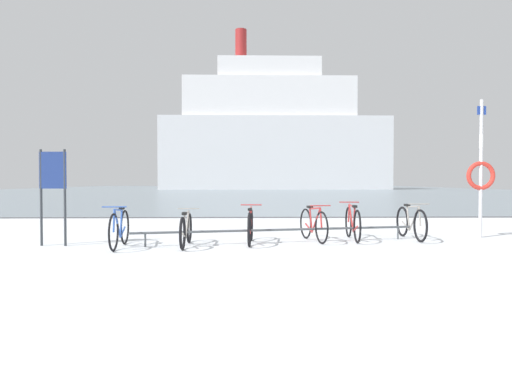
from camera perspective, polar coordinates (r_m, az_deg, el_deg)
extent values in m
cube|color=silver|center=(5.80, 7.48, -12.22)|extent=(80.00, 22.00, 0.08)
cube|color=gray|center=(71.59, -0.56, 0.28)|extent=(80.00, 110.00, 0.08)
cube|color=#47474C|center=(16.65, 1.72, -3.25)|extent=(80.00, 0.50, 0.05)
cylinder|color=#4C5156|center=(9.84, 2.93, -4.71)|extent=(6.09, 1.27, 0.05)
cylinder|color=#4C5156|center=(9.50, -13.60, -5.82)|extent=(0.04, 0.04, 0.28)
cylinder|color=#4C5156|center=(10.93, 17.22, -4.90)|extent=(0.04, 0.04, 0.28)
torus|color=black|center=(9.05, -17.29, -4.80)|extent=(0.07, 0.72, 0.72)
torus|color=black|center=(9.98, -16.00, -4.22)|extent=(0.07, 0.72, 0.72)
cylinder|color=#3359B2|center=(9.34, -16.85, -3.80)|extent=(0.06, 0.51, 0.61)
cylinder|color=#3359B2|center=(9.64, -16.42, -3.79)|extent=(0.04, 0.18, 0.54)
cylinder|color=#3359B2|center=(9.39, -16.76, -2.13)|extent=(0.06, 0.63, 0.09)
cylinder|color=#3359B2|center=(9.79, -16.25, -4.81)|extent=(0.05, 0.42, 0.20)
cylinder|color=#3359B2|center=(9.06, -17.25, -3.45)|extent=(0.04, 0.11, 0.43)
cube|color=black|center=(9.69, -16.34, -1.94)|extent=(0.09, 0.20, 0.05)
cylinder|color=#3359B2|center=(9.08, -17.21, -1.78)|extent=(0.46, 0.04, 0.02)
torus|color=black|center=(9.93, -8.31, -4.44)|extent=(0.06, 0.64, 0.64)
torus|color=black|center=(8.90, -9.12, -5.11)|extent=(0.06, 0.64, 0.64)
cylinder|color=gray|center=(9.58, -8.56, -3.98)|extent=(0.04, 0.55, 0.54)
cylinder|color=gray|center=(9.25, -8.82, -4.31)|extent=(0.04, 0.19, 0.48)
cylinder|color=gray|center=(9.49, -8.62, -2.62)|extent=(0.04, 0.68, 0.08)
cylinder|color=gray|center=(9.13, -8.93, -5.40)|extent=(0.04, 0.45, 0.18)
cylinder|color=gray|center=(9.87, -8.35, -3.40)|extent=(0.04, 0.11, 0.37)
cube|color=black|center=(9.15, -8.89, -2.65)|extent=(0.08, 0.20, 0.05)
cylinder|color=gray|center=(9.82, -8.38, -2.06)|extent=(0.46, 0.03, 0.02)
torus|color=black|center=(10.19, -0.59, -4.12)|extent=(0.09, 0.70, 0.70)
torus|color=black|center=(9.21, -0.83, -4.70)|extent=(0.09, 0.70, 0.70)
cylinder|color=#B22D2D|center=(9.86, -0.66, -3.59)|extent=(0.06, 0.52, 0.58)
cylinder|color=#B22D2D|center=(9.54, -0.74, -3.90)|extent=(0.05, 0.18, 0.52)
cylinder|color=#B22D2D|center=(9.77, -0.68, -2.14)|extent=(0.07, 0.64, 0.08)
cylinder|color=#B22D2D|center=(9.43, -0.78, -5.04)|extent=(0.06, 0.43, 0.19)
cylinder|color=#B22D2D|center=(10.13, -0.60, -3.01)|extent=(0.04, 0.11, 0.41)
cube|color=black|center=(9.45, -0.76, -2.16)|extent=(0.09, 0.20, 0.05)
cylinder|color=#B22D2D|center=(10.08, -0.61, -1.61)|extent=(0.46, 0.05, 0.02)
torus|color=black|center=(9.73, 8.15, -4.41)|extent=(0.19, 0.68, 0.69)
torus|color=black|center=(10.61, 6.19, -3.92)|extent=(0.19, 0.68, 0.69)
cylinder|color=#B22D2D|center=(10.00, 7.48, -3.52)|extent=(0.15, 0.50, 0.59)
cylinder|color=#B22D2D|center=(10.29, 6.84, -3.52)|extent=(0.07, 0.18, 0.52)
cylinder|color=#B22D2D|center=(10.05, 7.33, -2.03)|extent=(0.17, 0.61, 0.08)
cylinder|color=#B22D2D|center=(10.43, 6.58, -4.44)|extent=(0.13, 0.42, 0.19)
cylinder|color=#B22D2D|center=(9.74, 8.08, -3.20)|extent=(0.06, 0.11, 0.41)
cube|color=black|center=(10.34, 6.70, -1.85)|extent=(0.12, 0.21, 0.05)
cylinder|color=#B22D2D|center=(9.76, 8.00, -1.69)|extent=(0.45, 0.13, 0.02)
torus|color=black|center=(11.03, 11.42, -3.67)|extent=(0.08, 0.72, 0.72)
torus|color=black|center=(9.99, 12.47, -4.20)|extent=(0.08, 0.72, 0.72)
cylinder|color=#B22D2D|center=(10.68, 11.74, -3.14)|extent=(0.06, 0.56, 0.61)
cylinder|color=#B22D2D|center=(10.35, 12.08, -3.42)|extent=(0.05, 0.20, 0.54)
cylinder|color=#B22D2D|center=(10.59, 11.83, -1.73)|extent=(0.07, 0.69, 0.09)
cylinder|color=#B22D2D|center=(10.22, 12.23, -4.53)|extent=(0.06, 0.47, 0.20)
cylinder|color=#B22D2D|center=(10.98, 11.46, -2.59)|extent=(0.04, 0.12, 0.43)
cube|color=black|center=(10.25, 12.17, -1.76)|extent=(0.09, 0.20, 0.05)
cylinder|color=#B22D2D|center=(10.92, 11.50, -1.24)|extent=(0.46, 0.05, 0.02)
torus|color=black|center=(10.51, 19.76, -3.98)|extent=(0.07, 0.72, 0.71)
torus|color=black|center=(11.50, 17.72, -3.51)|extent=(0.07, 0.72, 0.71)
cylinder|color=gray|center=(10.82, 19.06, -3.14)|extent=(0.05, 0.56, 0.60)
cylinder|color=gray|center=(11.14, 18.40, -3.14)|extent=(0.04, 0.20, 0.54)
cylinder|color=gray|center=(10.88, 18.92, -1.73)|extent=(0.05, 0.70, 0.09)
cylinder|color=gray|center=(11.30, 18.12, -4.01)|extent=(0.05, 0.47, 0.19)
cylinder|color=gray|center=(10.53, 19.69, -2.83)|extent=(0.04, 0.12, 0.42)
cube|color=black|center=(11.20, 18.26, -1.56)|extent=(0.09, 0.20, 0.05)
cylinder|color=gray|center=(10.55, 19.61, -1.42)|extent=(0.46, 0.04, 0.02)
cylinder|color=#33383D|center=(10.32, -25.15, -0.64)|extent=(0.05, 0.05, 1.97)
cylinder|color=#33383D|center=(10.10, -22.66, -0.65)|extent=(0.05, 0.05, 1.97)
cube|color=navy|center=(10.20, -23.95, 2.50)|extent=(0.55, 0.07, 0.75)
cylinder|color=silver|center=(11.93, 26.17, 2.61)|extent=(0.08, 0.08, 3.22)
cylinder|color=white|center=(11.96, 26.20, 5.69)|extent=(0.09, 0.09, 0.30)
torus|color=red|center=(11.92, 26.16, 1.83)|extent=(0.68, 0.10, 0.68)
cube|color=navy|center=(12.04, 26.24, 9.09)|extent=(0.20, 0.03, 0.20)
cube|color=silver|center=(74.92, 2.27, 4.69)|extent=(35.92, 10.20, 11.32)
cube|color=white|center=(75.89, 1.58, 11.32)|extent=(26.94, 8.67, 6.23)
cube|color=white|center=(76.84, 1.58, 14.77)|extent=(16.17, 7.14, 3.17)
cylinder|color=#A52626|center=(77.82, -1.88, 17.74)|extent=(1.83, 1.83, 5.09)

